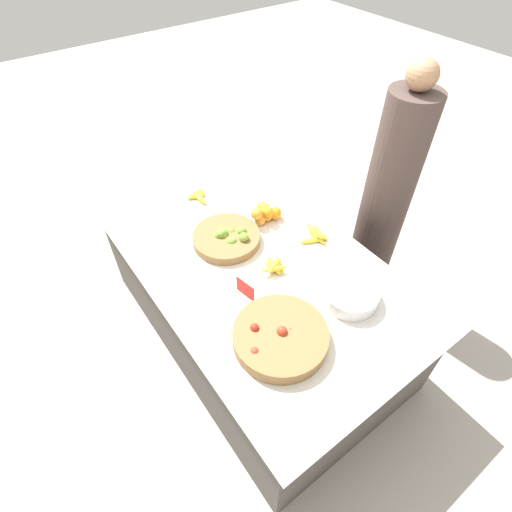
{
  "coord_description": "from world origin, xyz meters",
  "views": [
    {
      "loc": [
        1.21,
        -0.88,
        2.23
      ],
      "look_at": [
        0.0,
        0.0,
        0.69
      ],
      "focal_mm": 28.0,
      "sensor_mm": 36.0,
      "label": 1
    }
  ],
  "objects_px": {
    "lime_bowl": "(227,238)",
    "vendor_person": "(386,201)",
    "tomato_basket": "(280,336)",
    "metal_bowl": "(350,294)",
    "price_sign": "(245,289)"
  },
  "relations": [
    {
      "from": "lime_bowl",
      "to": "vendor_person",
      "type": "xyz_separation_m",
      "value": [
        0.34,
        0.94,
        0.05
      ]
    },
    {
      "from": "lime_bowl",
      "to": "metal_bowl",
      "type": "height_order",
      "value": "lime_bowl"
    },
    {
      "from": "tomato_basket",
      "to": "metal_bowl",
      "type": "bearing_deg",
      "value": 88.12
    },
    {
      "from": "tomato_basket",
      "to": "vendor_person",
      "type": "xyz_separation_m",
      "value": [
        -0.36,
        1.1,
        0.04
      ]
    },
    {
      "from": "tomato_basket",
      "to": "lime_bowl",
      "type": "bearing_deg",
      "value": 166.78
    },
    {
      "from": "metal_bowl",
      "to": "price_sign",
      "type": "xyz_separation_m",
      "value": [
        -0.33,
        -0.4,
        0.01
      ]
    },
    {
      "from": "price_sign",
      "to": "tomato_basket",
      "type": "bearing_deg",
      "value": -15.27
    },
    {
      "from": "tomato_basket",
      "to": "metal_bowl",
      "type": "distance_m",
      "value": 0.43
    },
    {
      "from": "vendor_person",
      "to": "tomato_basket",
      "type": "bearing_deg",
      "value": -72.01
    },
    {
      "from": "tomato_basket",
      "to": "metal_bowl",
      "type": "height_order",
      "value": "tomato_basket"
    },
    {
      "from": "lime_bowl",
      "to": "metal_bowl",
      "type": "distance_m",
      "value": 0.76
    },
    {
      "from": "tomato_basket",
      "to": "metal_bowl",
      "type": "relative_size",
      "value": 1.55
    },
    {
      "from": "metal_bowl",
      "to": "vendor_person",
      "type": "distance_m",
      "value": 0.77
    },
    {
      "from": "lime_bowl",
      "to": "vendor_person",
      "type": "bearing_deg",
      "value": 70.18
    },
    {
      "from": "lime_bowl",
      "to": "tomato_basket",
      "type": "distance_m",
      "value": 0.72
    }
  ]
}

